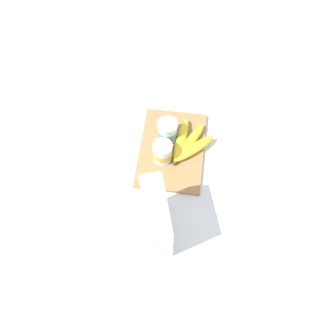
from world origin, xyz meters
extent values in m
plane|color=white|center=(0.00, 0.00, 0.00)|extent=(2.40, 2.40, 0.00)
cube|color=#A37A4C|center=(0.00, 0.00, 0.01)|extent=(0.31, 0.22, 0.02)
cube|color=white|center=(-0.29, 0.01, 0.12)|extent=(0.18, 0.11, 0.24)
cylinder|color=white|center=(-0.04, 0.03, 0.05)|extent=(0.06, 0.06, 0.08)
cylinder|color=gold|center=(-0.04, 0.03, 0.05)|extent=(0.06, 0.06, 0.03)
cylinder|color=silver|center=(-0.04, 0.03, 0.10)|extent=(0.06, 0.06, 0.00)
cylinder|color=white|center=(0.04, 0.02, 0.06)|extent=(0.06, 0.06, 0.08)
cylinder|color=#5193D1|center=(0.04, 0.02, 0.06)|extent=(0.07, 0.07, 0.03)
cylinder|color=silver|center=(0.04, 0.02, 0.10)|extent=(0.07, 0.07, 0.00)
ellipsoid|color=yellow|center=(0.00, -0.08, 0.03)|extent=(0.14, 0.14, 0.03)
ellipsoid|color=yellow|center=(0.02, -0.06, 0.03)|extent=(0.17, 0.11, 0.03)
ellipsoid|color=yellow|center=(0.03, -0.03, 0.03)|extent=(0.18, 0.05, 0.04)
cylinder|color=brown|center=(-0.06, -0.02, 0.02)|extent=(0.01, 0.01, 0.02)
camera|label=1|loc=(-0.55, -0.06, 0.98)|focal=34.60mm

